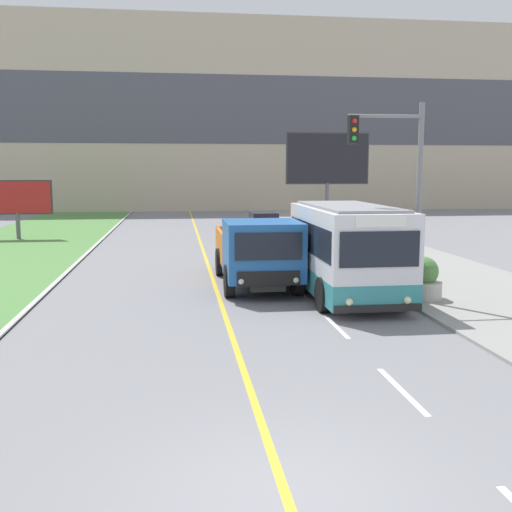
% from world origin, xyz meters
% --- Properties ---
extents(ground_plane, '(300.00, 300.00, 0.00)m').
position_xyz_m(ground_plane, '(0.00, 0.00, 0.00)').
color(ground_plane, slate).
extents(lane_marking_centre, '(2.88, 140.00, 0.01)m').
position_xyz_m(lane_marking_centre, '(0.32, 1.45, 0.00)').
color(lane_marking_centre, gold).
rests_on(lane_marking_centre, ground_plane).
extents(apartment_block_background, '(80.00, 8.04, 18.64)m').
position_xyz_m(apartment_block_background, '(0.00, 55.87, 9.32)').
color(apartment_block_background, '#BCAD93').
rests_on(apartment_block_background, ground_plane).
extents(city_bus, '(2.61, 6.09, 2.93)m').
position_xyz_m(city_bus, '(3.96, 11.03, 1.48)').
color(city_bus, silver).
rests_on(city_bus, ground_plane).
extents(dump_truck, '(2.50, 7.04, 2.38)m').
position_xyz_m(dump_truck, '(1.43, 12.88, 1.22)').
color(dump_truck, black).
rests_on(dump_truck, ground_plane).
extents(car_distant, '(1.80, 4.30, 1.45)m').
position_xyz_m(car_distant, '(3.99, 29.26, 0.69)').
color(car_distant, maroon).
rests_on(car_distant, ground_plane).
extents(traffic_light_mast, '(2.28, 0.32, 5.95)m').
position_xyz_m(traffic_light_mast, '(5.22, 10.18, 3.78)').
color(traffic_light_mast, slate).
rests_on(traffic_light_mast, ground_plane).
extents(billboard_large, '(5.18, 0.24, 6.28)m').
position_xyz_m(billboard_large, '(7.98, 29.48, 4.55)').
color(billboard_large, '#59595B').
rests_on(billboard_large, ground_plane).
extents(billboard_small, '(3.99, 0.24, 3.44)m').
position_xyz_m(billboard_small, '(-10.42, 29.23, 2.37)').
color(billboard_small, '#59595B').
rests_on(billboard_small, ground_plane).
extents(planter_round_near, '(1.15, 1.15, 1.31)m').
position_xyz_m(planter_round_near, '(6.19, 10.38, 0.65)').
color(planter_round_near, '#B7B2A8').
rests_on(planter_round_near, sidewalk_right).
extents(planter_round_second, '(1.06, 1.06, 1.18)m').
position_xyz_m(planter_round_second, '(6.31, 14.93, 0.60)').
color(planter_round_second, '#B7B2A8').
rests_on(planter_round_second, sidewalk_right).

